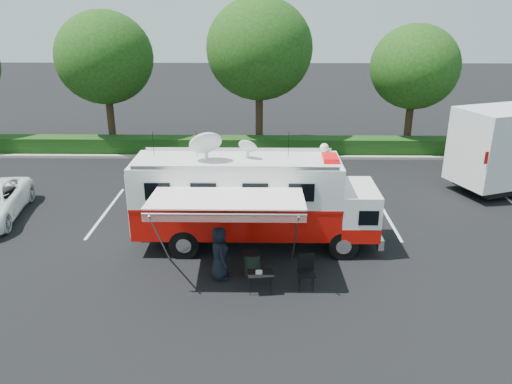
% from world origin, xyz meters
% --- Properties ---
extents(ground_plane, '(120.00, 120.00, 0.00)m').
position_xyz_m(ground_plane, '(0.00, 0.00, 0.00)').
color(ground_plane, black).
rests_on(ground_plane, ground).
extents(back_border, '(60.00, 6.14, 8.87)m').
position_xyz_m(back_border, '(1.14, 12.90, 5.00)').
color(back_border, '#9E998E').
rests_on(back_border, ground_plane).
extents(stall_lines, '(24.12, 5.50, 0.01)m').
position_xyz_m(stall_lines, '(-0.50, 3.00, 0.00)').
color(stall_lines, silver).
rests_on(stall_lines, ground_plane).
extents(command_truck, '(8.77, 2.41, 4.21)m').
position_xyz_m(command_truck, '(-0.08, -0.00, 1.80)').
color(command_truck, black).
rests_on(command_truck, ground_plane).
extents(awning, '(4.79, 2.49, 2.89)m').
position_xyz_m(awning, '(-0.86, -2.51, 2.71)').
color(awning, white).
rests_on(awning, ground_plane).
extents(person, '(0.81, 1.01, 1.80)m').
position_xyz_m(person, '(-1.13, -2.44, 0.00)').
color(person, black).
rests_on(person, ground_plane).
extents(folding_table, '(0.84, 0.64, 0.67)m').
position_xyz_m(folding_table, '(0.20, -3.25, 0.62)').
color(folding_table, black).
rests_on(folding_table, ground_plane).
extents(folding_chair, '(0.58, 0.61, 1.09)m').
position_xyz_m(folding_chair, '(1.63, -2.90, 0.65)').
color(folding_chair, black).
rests_on(folding_chair, ground_plane).
extents(trash_bin, '(0.56, 0.56, 0.84)m').
position_xyz_m(trash_bin, '(-0.08, -2.23, 0.42)').
color(trash_bin, black).
rests_on(trash_bin, ground_plane).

